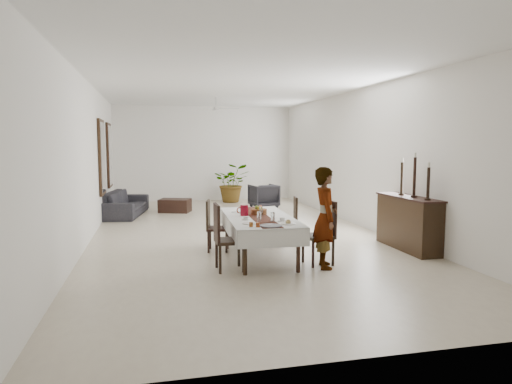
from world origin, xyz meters
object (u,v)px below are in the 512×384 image
object	(u,v)px
sofa	(125,203)
woman	(325,218)
sideboard_body	(408,224)
dining_table_top	(259,218)
red_pitcher	(244,210)

from	to	relation	value
sofa	woman	bearing A→B (deg)	-141.67
sideboard_body	sofa	distance (m)	7.48
sideboard_body	dining_table_top	bearing A→B (deg)	178.99
red_pitcher	woman	world-z (taller)	woman
red_pitcher	sofa	size ratio (longest dim) A/B	0.08
red_pitcher	woman	size ratio (longest dim) A/B	0.12
woman	sideboard_body	world-z (taller)	woman
red_pitcher	woman	xyz separation A→B (m)	(1.07, -1.04, -0.00)
dining_table_top	woman	bearing A→B (deg)	-43.72
woman	sideboard_body	bearing A→B (deg)	-55.39
red_pitcher	sideboard_body	world-z (taller)	sideboard_body
sideboard_body	sofa	bearing A→B (deg)	134.80
red_pitcher	woman	bearing A→B (deg)	-44.08
dining_table_top	sideboard_body	distance (m)	2.80
woman	red_pitcher	bearing A→B (deg)	57.23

